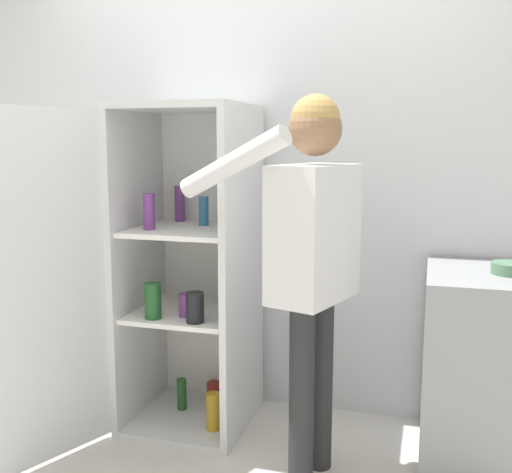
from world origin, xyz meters
name	(u,v)px	position (x,y,z in m)	size (l,w,h in m)	color
wall_back	(263,179)	(0.00, 0.98, 1.27)	(7.00, 0.06, 2.55)	silver
refrigerator	(165,272)	(-0.39, 0.53, 0.82)	(0.90, 1.20, 1.66)	silver
person	(312,240)	(0.42, 0.26, 1.07)	(0.75, 0.54, 1.67)	#262628
counter	(497,370)	(1.22, 0.61, 0.45)	(0.65, 0.65, 0.90)	gray
bowl	(511,268)	(1.25, 0.60, 0.92)	(0.17, 0.17, 0.05)	#517F5B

